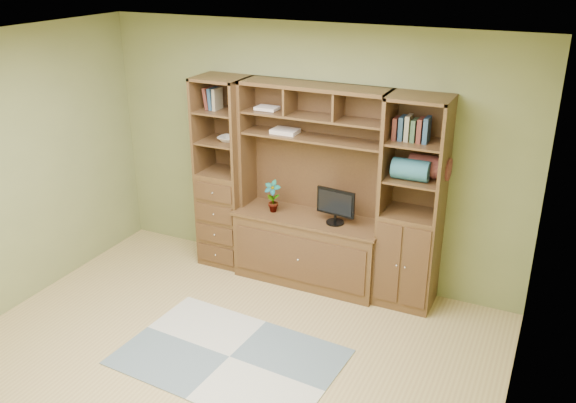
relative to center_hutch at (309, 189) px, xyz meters
The scene contains 11 objects.
room 1.76m from the center_hutch, 94.16° to the right, with size 4.60×4.10×2.64m.
center_hutch is the anchor object (origin of this frame).
left_tower 1.00m from the center_hutch, behind, with size 0.50×0.45×2.05m, color #51351C.
right_tower 1.03m from the center_hutch, ahead, with size 0.55×0.45×2.05m, color #51351C.
rug 1.81m from the center_hutch, 92.92° to the right, with size 1.81×1.21×0.01m, color #979C9C.
monitor 0.30m from the center_hutch, ahead, with size 0.40×0.18×0.49m, color black.
orchid 0.41m from the center_hutch, behind, with size 0.18×0.12×0.33m, color #AF593B.
magazines 0.62m from the center_hutch, 163.47° to the left, with size 0.26×0.19×0.04m, color beige.
bowl 1.01m from the center_hutch, behind, with size 0.20×0.20×0.05m, color silver.
blanket_teal 1.06m from the center_hutch, ahead, with size 0.33×0.19×0.19m, color #2B6273.
blanket_red 1.20m from the center_hutch, ahead, with size 0.37×0.21×0.21m, color brown.
Camera 1 is at (2.33, -3.42, 3.22)m, focal length 38.00 mm.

